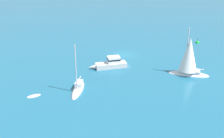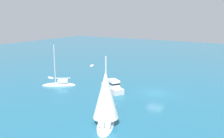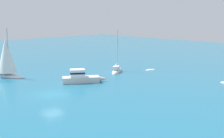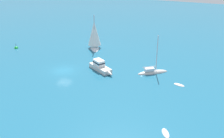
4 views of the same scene
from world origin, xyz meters
name	(u,v)px [view 1 (image 1 of 4)]	position (x,y,z in m)	size (l,w,h in m)	color
ground_plane	(124,55)	(0.00, 0.00, 0.00)	(160.00, 160.00, 0.00)	#1E607F
motor_cruiser	(110,64)	(-6.56, -2.50, 0.74)	(6.21, 4.72, 1.97)	silver
yacht	(78,89)	(-16.05, -4.73, 0.15)	(5.55, 4.45, 7.73)	silver
ketch	(189,59)	(-0.39, -13.84, 2.77)	(4.68, 6.62, 8.22)	white
rib	(34,96)	(-21.38, -1.49, 0.00)	(2.10, 1.42, 0.30)	silver
channel_buoy	(197,43)	(16.47, -7.25, 0.00)	(0.90, 0.90, 1.53)	green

